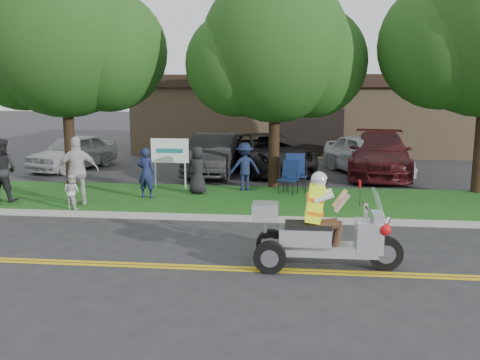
# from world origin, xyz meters

# --- Properties ---
(ground) EXTENTS (120.00, 120.00, 0.00)m
(ground) POSITION_xyz_m (0.00, 0.00, 0.00)
(ground) COLOR #28282B
(ground) RESTS_ON ground
(centerline_near) EXTENTS (60.00, 0.10, 0.01)m
(centerline_near) POSITION_xyz_m (0.00, -0.58, 0.01)
(centerline_near) COLOR gold
(centerline_near) RESTS_ON ground
(centerline_far) EXTENTS (60.00, 0.10, 0.01)m
(centerline_far) POSITION_xyz_m (0.00, -0.42, 0.01)
(centerline_far) COLOR gold
(centerline_far) RESTS_ON ground
(curb) EXTENTS (60.00, 0.25, 0.12)m
(curb) POSITION_xyz_m (0.00, 3.05, 0.06)
(curb) COLOR #A8A89E
(curb) RESTS_ON ground
(grass_verge) EXTENTS (60.00, 4.00, 0.10)m
(grass_verge) POSITION_xyz_m (0.00, 5.20, 0.06)
(grass_verge) COLOR #1E4F15
(grass_verge) RESTS_ON ground
(commercial_building) EXTENTS (18.00, 8.20, 4.00)m
(commercial_building) POSITION_xyz_m (2.00, 18.98, 2.01)
(commercial_building) COLOR #9E7F5B
(commercial_building) RESTS_ON ground
(tree_left) EXTENTS (6.62, 5.40, 7.78)m
(tree_left) POSITION_xyz_m (-6.44, 7.03, 4.85)
(tree_left) COLOR #332114
(tree_left) RESTS_ON ground
(tree_mid) EXTENTS (5.88, 4.80, 7.05)m
(tree_mid) POSITION_xyz_m (0.55, 7.23, 4.43)
(tree_mid) COLOR #332114
(tree_mid) RESTS_ON ground
(business_sign) EXTENTS (1.25, 0.06, 1.75)m
(business_sign) POSITION_xyz_m (-2.90, 6.60, 1.26)
(business_sign) COLOR silver
(business_sign) RESTS_ON ground
(trike_scooter) EXTENTS (2.85, 0.95, 1.87)m
(trike_scooter) POSITION_xyz_m (1.68, -0.24, 0.65)
(trike_scooter) COLOR black
(trike_scooter) RESTS_ON ground
(lawn_chair_a) EXTENTS (0.71, 0.72, 1.04)m
(lawn_chair_a) POSITION_xyz_m (1.04, 6.17, 0.69)
(lawn_chair_a) COLOR black
(lawn_chair_a) RESTS_ON grass_verge
(lawn_chair_b) EXTENTS (0.69, 0.71, 1.18)m
(lawn_chair_b) POSITION_xyz_m (1.23, 6.64, 0.77)
(lawn_chair_b) COLOR black
(lawn_chair_b) RESTS_ON grass_verge
(spectator_adult_left) EXTENTS (0.59, 0.42, 1.52)m
(spectator_adult_left) POSITION_xyz_m (-3.25, 5.04, 0.87)
(spectator_adult_left) COLOR #182045
(spectator_adult_left) RESTS_ON grass_verge
(spectator_adult_mid) EXTENTS (0.93, 0.74, 1.85)m
(spectator_adult_mid) POSITION_xyz_m (-7.31, 4.16, 1.03)
(spectator_adult_mid) COLOR black
(spectator_adult_mid) RESTS_ON grass_verge
(spectator_adult_right) EXTENTS (1.24, 0.87, 1.95)m
(spectator_adult_right) POSITION_xyz_m (-4.90, 3.94, 1.08)
(spectator_adult_right) COLOR beige
(spectator_adult_right) RESTS_ON grass_verge
(spectator_chair_a) EXTENTS (1.13, 0.87, 1.55)m
(spectator_chair_a) POSITION_xyz_m (-0.42, 6.49, 0.88)
(spectator_chair_a) COLOR #151D3C
(spectator_chair_a) RESTS_ON grass_verge
(spectator_chair_b) EXTENTS (0.74, 0.48, 1.50)m
(spectator_chair_b) POSITION_xyz_m (-1.82, 5.79, 0.86)
(spectator_chair_b) COLOR black
(spectator_chair_b) RESTS_ON grass_verge
(child_right) EXTENTS (0.56, 0.48, 0.97)m
(child_right) POSITION_xyz_m (-4.87, 3.40, 0.59)
(child_right) COLOR beige
(child_right) RESTS_ON grass_verge
(parked_car_far_left) EXTENTS (2.90, 4.58, 1.45)m
(parked_car_far_left) POSITION_xyz_m (-8.03, 10.61, 0.73)
(parked_car_far_left) COLOR #AAADB1
(parked_car_far_left) RESTS_ON ground
(parked_car_left) EXTENTS (1.74, 4.81, 1.58)m
(parked_car_left) POSITION_xyz_m (-2.00, 10.09, 0.79)
(parked_car_left) COLOR #28272A
(parked_car_left) RESTS_ON ground
(parked_car_mid) EXTENTS (4.62, 6.14, 1.55)m
(parked_car_mid) POSITION_xyz_m (0.07, 10.74, 0.77)
(parked_car_mid) COLOR black
(parked_car_mid) RESTS_ON ground
(parked_car_right) EXTENTS (3.07, 5.93, 1.64)m
(parked_car_right) POSITION_xyz_m (4.50, 10.52, 0.82)
(parked_car_right) COLOR #430F13
(parked_car_right) RESTS_ON ground
(parked_car_far_right) EXTENTS (3.51, 5.04, 1.59)m
(parked_car_far_right) POSITION_xyz_m (4.00, 10.53, 0.80)
(parked_car_far_right) COLOR silver
(parked_car_far_right) RESTS_ON ground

